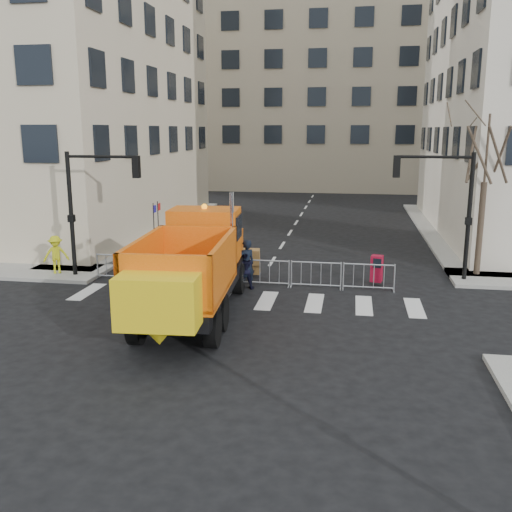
% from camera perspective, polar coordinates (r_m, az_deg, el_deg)
% --- Properties ---
extents(ground, '(120.00, 120.00, 0.00)m').
position_cam_1_polar(ground, '(16.53, -4.24, -9.87)').
color(ground, black).
rests_on(ground, ground).
extents(sidewalk_back, '(64.00, 5.00, 0.15)m').
position_cam_1_polar(sidewalk_back, '(24.42, 0.49, -2.20)').
color(sidewalk_back, gray).
rests_on(sidewalk_back, ground).
extents(building_far, '(30.00, 18.00, 24.00)m').
position_cam_1_polar(building_far, '(67.17, 6.66, 17.34)').
color(building_far, tan).
rests_on(building_far, ground).
extents(traffic_light_left, '(0.18, 0.18, 5.40)m').
position_cam_1_polar(traffic_light_left, '(25.47, -17.99, 3.82)').
color(traffic_light_left, black).
rests_on(traffic_light_left, ground).
extents(traffic_light_right, '(0.18, 0.18, 5.40)m').
position_cam_1_polar(traffic_light_right, '(25.05, 20.50, 3.51)').
color(traffic_light_right, black).
rests_on(traffic_light_right, ground).
extents(crowd_barriers, '(12.60, 0.60, 1.10)m').
position_cam_1_polar(crowd_barriers, '(23.57, -1.66, -1.56)').
color(crowd_barriers, '#9EA0A5').
rests_on(crowd_barriers, ground).
extents(street_tree, '(3.00, 3.00, 7.50)m').
position_cam_1_polar(street_tree, '(26.03, 21.80, 6.05)').
color(street_tree, '#382B21').
rests_on(street_tree, ground).
extents(plow_truck, '(3.70, 10.82, 4.14)m').
position_cam_1_polar(plow_truck, '(19.22, -6.41, -0.92)').
color(plow_truck, black).
rests_on(plow_truck, ground).
extents(cop_a, '(0.87, 0.84, 2.02)m').
position_cam_1_polar(cop_a, '(22.82, -0.99, -0.84)').
color(cop_a, black).
rests_on(cop_a, ground).
extents(cop_b, '(0.87, 0.73, 1.59)m').
position_cam_1_polar(cop_b, '(22.88, -1.14, -1.36)').
color(cop_b, black).
rests_on(cop_b, ground).
extents(cop_c, '(1.25, 1.12, 2.04)m').
position_cam_1_polar(cop_c, '(22.92, -2.34, -0.76)').
color(cop_c, black).
rests_on(cop_c, ground).
extents(worker, '(1.24, 1.08, 1.66)m').
position_cam_1_polar(worker, '(26.23, -19.37, 0.14)').
color(worker, '#B7BB16').
rests_on(worker, sidewalk_back).
extents(newspaper_box, '(0.54, 0.50, 1.10)m').
position_cam_1_polar(newspaper_box, '(23.94, 11.98, -1.24)').
color(newspaper_box, maroon).
rests_on(newspaper_box, sidewalk_back).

